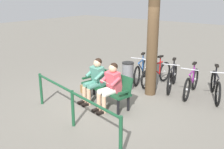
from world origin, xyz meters
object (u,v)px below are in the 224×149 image
at_px(person_reading, 110,84).
at_px(person_companion, 95,78).
at_px(handbag, 85,90).
at_px(litter_bin, 128,76).
at_px(bicycle_purple, 141,71).
at_px(bicycle_silver, 215,86).
at_px(bench, 107,85).
at_px(tree_trunk, 153,41).
at_px(bicycle_orange, 191,83).
at_px(bicycle_red, 157,74).
at_px(bicycle_blue, 172,78).

distance_m(person_reading, person_companion, 0.64).
distance_m(handbag, litter_bin, 1.40).
relative_size(person_companion, bicycle_purple, 0.74).
bearing_deg(bicycle_silver, handbag, -81.86).
height_order(bench, person_reading, person_reading).
relative_size(tree_trunk, bicycle_purple, 1.95).
height_order(person_reading, handbag, person_reading).
bearing_deg(bicycle_silver, person_companion, -73.16).
bearing_deg(tree_trunk, bench, 66.35).
relative_size(bicycle_orange, bicycle_red, 0.99).
bearing_deg(bicycle_red, bench, -4.88).
xyz_separation_m(tree_trunk, bicycle_purple, (0.85, -0.82, -1.22)).
height_order(bench, person_companion, person_companion).
bearing_deg(bench, bicycle_purple, -71.50).
bearing_deg(litter_bin, person_companion, 84.47).
bearing_deg(bicycle_blue, bicycle_red, -109.08).
distance_m(bicycle_orange, bicycle_blue, 0.67).
relative_size(bench, bicycle_red, 0.99).
bearing_deg(bicycle_purple, bicycle_orange, 68.64).
relative_size(bench, handbag, 5.54).
distance_m(tree_trunk, bicycle_orange, 1.70).
distance_m(person_reading, litter_bin, 1.57).
relative_size(person_companion, bicycle_silver, 0.77).
relative_size(bench, litter_bin, 1.97).
relative_size(bicycle_silver, bicycle_orange, 0.93).
relative_size(bicycle_red, bicycle_purple, 1.03).
bearing_deg(tree_trunk, person_companion, 56.94).
distance_m(person_reading, bicycle_orange, 2.55).
bearing_deg(bicycle_orange, bicycle_purple, -103.75).
relative_size(person_companion, bicycle_red, 0.71).
relative_size(person_reading, bicycle_purple, 0.74).
distance_m(person_reading, bicycle_purple, 2.43).
bearing_deg(litter_bin, bench, 99.64).
relative_size(litter_bin, bicycle_blue, 0.52).
xyz_separation_m(person_reading, bicycle_purple, (0.56, -2.34, -0.31)).
xyz_separation_m(bench, bicycle_silver, (-2.17, -2.13, -0.15)).
relative_size(handbag, bicycle_silver, 0.19).
xyz_separation_m(bench, bicycle_orange, (-1.53, -1.98, -0.15)).
height_order(tree_trunk, bicycle_purple, tree_trunk).
bearing_deg(handbag, bicycle_silver, -147.02).
relative_size(bench, tree_trunk, 0.53).
bearing_deg(bench, person_companion, 27.36).
xyz_separation_m(handbag, bicycle_blue, (-1.83, -1.98, 0.24)).
bearing_deg(bicycle_silver, tree_trunk, -87.27).
relative_size(bench, person_reading, 1.38).
bearing_deg(person_reading, bench, -26.89).
xyz_separation_m(bicycle_orange, bicycle_purple, (1.81, -0.14, 0.00)).
height_order(person_companion, litter_bin, person_companion).
relative_size(litter_bin, bicycle_red, 0.50).
distance_m(bench, bicycle_blue, 2.27).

